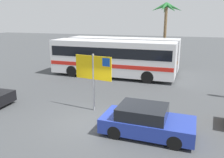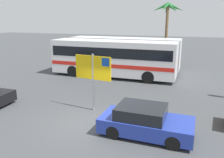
{
  "view_description": "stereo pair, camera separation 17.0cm",
  "coord_description": "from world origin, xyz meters",
  "px_view_note": "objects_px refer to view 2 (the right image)",
  "views": [
    {
      "loc": [
        4.48,
        -9.64,
        5.03
      ],
      "look_at": [
        -0.14,
        3.86,
        1.3
      ],
      "focal_mm": 37.3,
      "sensor_mm": 36.0,
      "label": 1
    },
    {
      "loc": [
        4.64,
        -9.59,
        5.03
      ],
      "look_at": [
        -0.14,
        3.86,
        1.3
      ],
      "focal_mm": 37.3,
      "sensor_mm": 36.0,
      "label": 2
    }
  ],
  "objects_px": {
    "bus_rear_coach": "(124,52)",
    "car_blue": "(145,121)",
    "bus_front_coach": "(113,57)",
    "ferry_sign": "(94,70)"
  },
  "relations": [
    {
      "from": "bus_rear_coach",
      "to": "car_blue",
      "type": "height_order",
      "value": "bus_rear_coach"
    },
    {
      "from": "bus_rear_coach",
      "to": "car_blue",
      "type": "distance_m",
      "value": 13.62
    },
    {
      "from": "bus_front_coach",
      "to": "car_blue",
      "type": "bearing_deg",
      "value": -63.04
    },
    {
      "from": "bus_rear_coach",
      "to": "ferry_sign",
      "type": "distance_m",
      "value": 10.96
    },
    {
      "from": "bus_front_coach",
      "to": "car_blue",
      "type": "distance_m",
      "value": 10.77
    },
    {
      "from": "bus_rear_coach",
      "to": "bus_front_coach",
      "type": "bearing_deg",
      "value": -91.06
    },
    {
      "from": "bus_front_coach",
      "to": "ferry_sign",
      "type": "bearing_deg",
      "value": -78.23
    },
    {
      "from": "ferry_sign",
      "to": "car_blue",
      "type": "distance_m",
      "value": 4.11
    },
    {
      "from": "bus_front_coach",
      "to": "bus_rear_coach",
      "type": "height_order",
      "value": "same"
    },
    {
      "from": "bus_front_coach",
      "to": "car_blue",
      "type": "relative_size",
      "value": 2.67
    }
  ]
}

